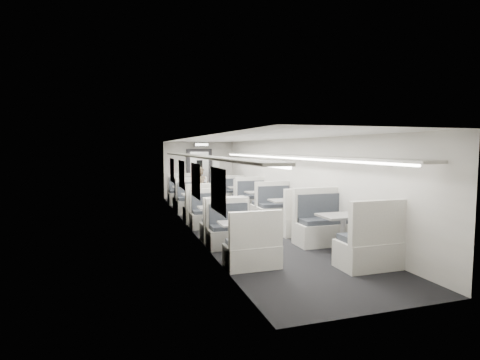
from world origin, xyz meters
TOP-DOWN VIEW (x-y plane):
  - room at (0.00, 0.00)m, footprint 3.24×12.24m
  - booth_left_a at (-1.00, 3.47)m, footprint 1.07×2.18m
  - booth_left_b at (-1.00, 1.36)m, footprint 1.05×2.13m
  - booth_left_c at (-1.00, -0.91)m, footprint 0.95×1.94m
  - booth_left_d at (-1.00, -3.02)m, footprint 0.97×1.97m
  - booth_right_a at (1.00, 3.37)m, footprint 0.97×1.97m
  - booth_right_b at (1.00, 1.16)m, footprint 1.06×2.15m
  - booth_right_c at (1.00, -0.87)m, footprint 1.08×2.19m
  - booth_right_d at (1.00, -3.53)m, footprint 1.15×2.33m
  - passenger at (-0.69, 2.26)m, footprint 0.63×0.51m
  - window_a at (-1.49, 3.40)m, footprint 0.02×1.18m
  - window_b at (-1.49, 1.20)m, footprint 0.02×1.18m
  - window_c at (-1.49, -1.00)m, footprint 0.02×1.18m
  - window_d at (-1.49, -3.20)m, footprint 0.02×1.18m
  - luggage_rack_left at (-1.24, -0.30)m, footprint 0.46×10.40m
  - luggage_rack_right at (1.24, -0.30)m, footprint 0.46×10.40m
  - vestibule_door at (0.00, 5.93)m, footprint 1.10×0.13m
  - exit_sign at (0.00, 5.44)m, footprint 0.62×0.12m
  - wall_notice at (0.75, 5.92)m, footprint 0.32×0.02m

SIDE VIEW (x-z plane):
  - booth_left_c at x=-1.00m, z-range -0.17..0.86m
  - booth_left_d at x=-1.00m, z-range -0.17..0.88m
  - booth_right_a at x=1.00m, z-range -0.17..0.88m
  - booth_left_b at x=-1.00m, z-range -0.19..0.95m
  - booth_right_b at x=1.00m, z-range -0.19..0.96m
  - booth_left_a at x=-1.00m, z-range -0.19..0.97m
  - booth_right_c at x=1.00m, z-range -0.19..0.98m
  - booth_right_d at x=1.00m, z-range -0.21..1.04m
  - passenger at x=-0.69m, z-range 0.00..1.51m
  - vestibule_door at x=0.00m, z-range -0.01..2.09m
  - room at x=0.00m, z-range -0.12..2.52m
  - window_a at x=-1.49m, z-range 0.93..1.77m
  - window_b at x=-1.49m, z-range 0.93..1.77m
  - window_c at x=-1.49m, z-range 0.93..1.77m
  - window_d at x=-1.49m, z-range 0.93..1.77m
  - wall_notice at x=0.75m, z-range 1.30..1.70m
  - luggage_rack_left at x=-1.24m, z-range 1.87..1.96m
  - luggage_rack_right at x=1.24m, z-range 1.87..1.96m
  - exit_sign at x=0.00m, z-range 2.20..2.36m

